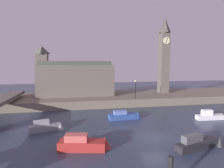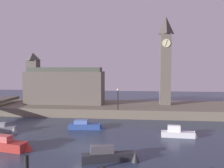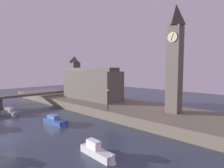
{
  "view_description": "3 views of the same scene",
  "coord_description": "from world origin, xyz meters",
  "px_view_note": "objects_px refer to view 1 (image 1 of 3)",
  "views": [
    {
      "loc": [
        -8.2,
        -18.46,
        8.09
      ],
      "look_at": [
        -1.49,
        17.1,
        4.1
      ],
      "focal_mm": 30.09,
      "sensor_mm": 36.0,
      "label": 1
    },
    {
      "loc": [
        5.41,
        -23.62,
        8.55
      ],
      "look_at": [
        1.34,
        16.29,
        5.66
      ],
      "focal_mm": 37.15,
      "sensor_mm": 36.0,
      "label": 2
    },
    {
      "loc": [
        22.94,
        -6.12,
        8.25
      ],
      "look_at": [
        1.39,
        16.9,
        5.64
      ],
      "focal_mm": 28.98,
      "sensor_mm": 36.0,
      "label": 3
    }
  ],
  "objects_px": {
    "streetlamp": "(135,87)",
    "boat_barge_dark": "(201,143)",
    "boat_tour_blue": "(127,116)",
    "boat_dinghy_red": "(86,144)",
    "parliament_hall": "(73,79)",
    "boat_ferry_white": "(211,116)",
    "boat_cruiser_grey": "(47,127)",
    "clock_tower": "(164,55)"
  },
  "relations": [
    {
      "from": "clock_tower",
      "to": "boat_tour_blue",
      "type": "height_order",
      "value": "clock_tower"
    },
    {
      "from": "boat_barge_dark",
      "to": "boat_dinghy_red",
      "type": "bearing_deg",
      "value": 170.8
    },
    {
      "from": "parliament_hall",
      "to": "boat_cruiser_grey",
      "type": "distance_m",
      "value": 16.8
    },
    {
      "from": "parliament_hall",
      "to": "streetlamp",
      "type": "relative_size",
      "value": 4.32
    },
    {
      "from": "boat_tour_blue",
      "to": "boat_ferry_white",
      "type": "distance_m",
      "value": 12.31
    },
    {
      "from": "boat_ferry_white",
      "to": "boat_barge_dark",
      "type": "height_order",
      "value": "boat_ferry_white"
    },
    {
      "from": "boat_ferry_white",
      "to": "boat_cruiser_grey",
      "type": "distance_m",
      "value": 22.72
    },
    {
      "from": "parliament_hall",
      "to": "boat_ferry_white",
      "type": "relative_size",
      "value": 3.38
    },
    {
      "from": "streetlamp",
      "to": "boat_ferry_white",
      "type": "distance_m",
      "value": 13.33
    },
    {
      "from": "parliament_hall",
      "to": "clock_tower",
      "type": "bearing_deg",
      "value": 0.72
    },
    {
      "from": "parliament_hall",
      "to": "boat_dinghy_red",
      "type": "height_order",
      "value": "parliament_hall"
    },
    {
      "from": "boat_dinghy_red",
      "to": "boat_cruiser_grey",
      "type": "distance_m",
      "value": 7.35
    },
    {
      "from": "boat_ferry_white",
      "to": "boat_dinghy_red",
      "type": "height_order",
      "value": "boat_dinghy_red"
    },
    {
      "from": "clock_tower",
      "to": "boat_dinghy_red",
      "type": "bearing_deg",
      "value": -129.82
    },
    {
      "from": "boat_cruiser_grey",
      "to": "boat_dinghy_red",
      "type": "bearing_deg",
      "value": -54.0
    },
    {
      "from": "streetlamp",
      "to": "boat_tour_blue",
      "type": "bearing_deg",
      "value": -116.51
    },
    {
      "from": "boat_ferry_white",
      "to": "boat_cruiser_grey",
      "type": "relative_size",
      "value": 1.05
    },
    {
      "from": "clock_tower",
      "to": "boat_dinghy_red",
      "type": "distance_m",
      "value": 30.29
    },
    {
      "from": "boat_tour_blue",
      "to": "streetlamp",
      "type": "bearing_deg",
      "value": 63.49
    },
    {
      "from": "boat_dinghy_red",
      "to": "boat_cruiser_grey",
      "type": "height_order",
      "value": "boat_dinghy_red"
    },
    {
      "from": "clock_tower",
      "to": "streetlamp",
      "type": "relative_size",
      "value": 4.71
    },
    {
      "from": "clock_tower",
      "to": "boat_ferry_white",
      "type": "relative_size",
      "value": 3.69
    },
    {
      "from": "boat_ferry_white",
      "to": "boat_cruiser_grey",
      "type": "bearing_deg",
      "value": -179.09
    },
    {
      "from": "boat_tour_blue",
      "to": "boat_dinghy_red",
      "type": "distance_m",
      "value": 10.93
    },
    {
      "from": "streetlamp",
      "to": "boat_dinghy_red",
      "type": "xyz_separation_m",
      "value": [
        -9.96,
        -16.12,
        -3.13
      ]
    },
    {
      "from": "boat_ferry_white",
      "to": "boat_cruiser_grey",
      "type": "xyz_separation_m",
      "value": [
        -22.72,
        -0.36,
        0.01
      ]
    },
    {
      "from": "streetlamp",
      "to": "boat_barge_dark",
      "type": "bearing_deg",
      "value": -87.3
    },
    {
      "from": "boat_tour_blue",
      "to": "boat_barge_dark",
      "type": "height_order",
      "value": "boat_barge_dark"
    },
    {
      "from": "clock_tower",
      "to": "streetlamp",
      "type": "xyz_separation_m",
      "value": [
        -8.47,
        -5.99,
        -6.3
      ]
    },
    {
      "from": "boat_dinghy_red",
      "to": "boat_ferry_white",
      "type": "bearing_deg",
      "value": 18.94
    },
    {
      "from": "boat_barge_dark",
      "to": "boat_cruiser_grey",
      "type": "height_order",
      "value": "boat_barge_dark"
    },
    {
      "from": "streetlamp",
      "to": "boat_barge_dark",
      "type": "relative_size",
      "value": 0.64
    },
    {
      "from": "parliament_hall",
      "to": "boat_cruiser_grey",
      "type": "relative_size",
      "value": 3.54
    },
    {
      "from": "boat_ferry_white",
      "to": "boat_dinghy_red",
      "type": "distance_m",
      "value": 19.45
    },
    {
      "from": "parliament_hall",
      "to": "boat_cruiser_grey",
      "type": "height_order",
      "value": "parliament_hall"
    },
    {
      "from": "boat_barge_dark",
      "to": "boat_cruiser_grey",
      "type": "bearing_deg",
      "value": 153.03
    },
    {
      "from": "clock_tower",
      "to": "boat_ferry_white",
      "type": "distance_m",
      "value": 18.45
    },
    {
      "from": "parliament_hall",
      "to": "boat_tour_blue",
      "type": "bearing_deg",
      "value": -59.2
    },
    {
      "from": "boat_tour_blue",
      "to": "boat_dinghy_red",
      "type": "bearing_deg",
      "value": -125.58
    },
    {
      "from": "parliament_hall",
      "to": "boat_ferry_white",
      "type": "distance_m",
      "value": 25.56
    },
    {
      "from": "parliament_hall",
      "to": "streetlamp",
      "type": "height_order",
      "value": "parliament_hall"
    },
    {
      "from": "boat_tour_blue",
      "to": "boat_dinghy_red",
      "type": "relative_size",
      "value": 0.98
    }
  ]
}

